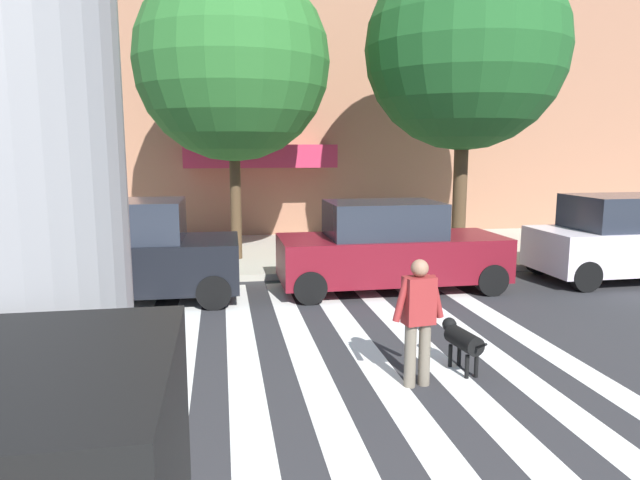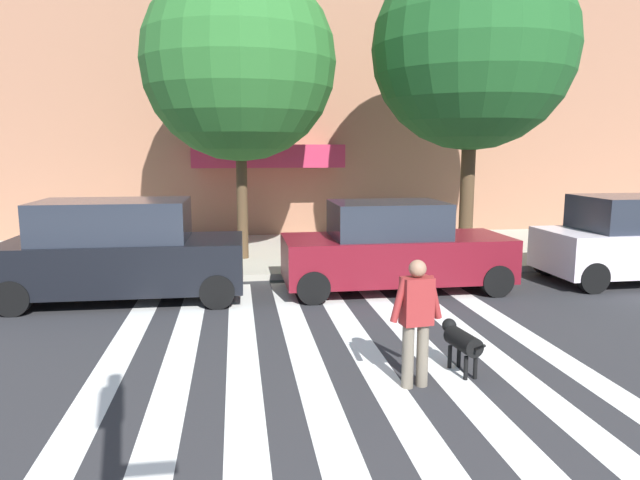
# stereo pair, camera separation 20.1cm
# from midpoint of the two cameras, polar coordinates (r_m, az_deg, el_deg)

# --- Properties ---
(ground_plane) EXTENTS (160.00, 160.00, 0.00)m
(ground_plane) POSITION_cam_midpoint_polar(r_m,az_deg,el_deg) (7.45, -4.39, -14.48)
(ground_plane) COLOR #2B2B2D
(sidewalk_far) EXTENTS (80.00, 6.00, 0.15)m
(sidewalk_far) POSITION_cam_midpoint_polar(r_m,az_deg,el_deg) (15.93, -6.69, -1.40)
(sidewalk_far) COLOR #B0AD9C
(sidewalk_far) RESTS_ON ground_plane
(crosswalk_stripes) EXTENTS (6.75, 11.09, 0.01)m
(crosswalk_stripes) POSITION_cam_midpoint_polar(r_m,az_deg,el_deg) (7.59, 3.71, -14.00)
(crosswalk_stripes) COLOR silver
(crosswalk_stripes) RESTS_ON ground_plane
(parked_car_behind_first) EXTENTS (4.63, 2.02, 1.99)m
(parked_car_behind_first) POSITION_cam_midpoint_polar(r_m,az_deg,el_deg) (11.79, -18.82, -1.12)
(parked_car_behind_first) COLOR black
(parked_car_behind_first) RESTS_ON ground_plane
(parked_car_third_in_line) EXTENTS (4.74, 1.94, 1.89)m
(parked_car_third_in_line) POSITION_cam_midpoint_polar(r_m,az_deg,el_deg) (12.09, 7.88, -0.86)
(parked_car_third_in_line) COLOR maroon
(parked_car_third_in_line) RESTS_ON ground_plane
(parked_car_fourth_in_line) EXTENTS (4.24, 2.00, 1.94)m
(parked_car_fourth_in_line) POSITION_cam_midpoint_polar(r_m,az_deg,el_deg) (14.68, 29.43, -0.06)
(parked_car_fourth_in_line) COLOR silver
(parked_car_fourth_in_line) RESTS_ON ground_plane
(street_tree_nearest) EXTENTS (4.83, 4.83, 7.34)m
(street_tree_nearest) POSITION_cam_midpoint_polar(r_m,az_deg,el_deg) (14.86, -7.72, 17.14)
(street_tree_nearest) COLOR #4C3823
(street_tree_nearest) RESTS_ON sidewalk_far
(street_tree_middle) EXTENTS (5.08, 5.08, 7.86)m
(street_tree_middle) POSITION_cam_midpoint_polar(r_m,az_deg,el_deg) (15.50, 15.49, 18.03)
(street_tree_middle) COLOR #4C3823
(street_tree_middle) RESTS_ON sidewalk_far
(pedestrian_dog_walker) EXTENTS (0.71, 0.29, 1.64)m
(pedestrian_dog_walker) POSITION_cam_midpoint_polar(r_m,az_deg,el_deg) (7.24, 10.44, -7.52)
(pedestrian_dog_walker) COLOR #6B6051
(pedestrian_dog_walker) RESTS_ON ground_plane
(dog_on_leash) EXTENTS (0.34, 1.00, 0.65)m
(dog_on_leash) POSITION_cam_midpoint_polar(r_m,az_deg,el_deg) (7.98, 14.69, -9.73)
(dog_on_leash) COLOR black
(dog_on_leash) RESTS_ON ground_plane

